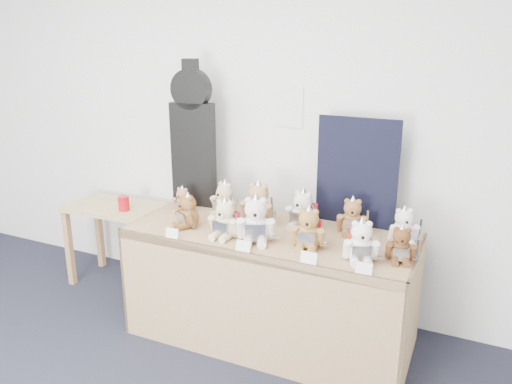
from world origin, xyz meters
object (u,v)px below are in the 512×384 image
at_px(display_table, 266,259).
at_px(teddy_back_right, 352,218).
at_px(teddy_back_far_left, 183,201).
at_px(red_cup, 124,203).
at_px(teddy_back_centre_left, 258,205).
at_px(guitar_case, 193,136).
at_px(teddy_front_far_left, 188,212).
at_px(side_table, 118,219).
at_px(teddy_front_far_right, 361,243).
at_px(teddy_back_left, 225,201).
at_px(teddy_front_left, 225,220).
at_px(teddy_front_end, 401,246).
at_px(teddy_front_centre, 256,222).
at_px(teddy_back_centre_right, 302,211).
at_px(teddy_front_right, 308,230).
at_px(teddy_back_end, 403,227).

xyz_separation_m(display_table, teddy_back_right, (0.49, 0.27, 0.27)).
relative_size(teddy_back_right, teddy_back_far_left, 1.28).
relative_size(red_cup, teddy_back_far_left, 0.56).
bearing_deg(teddy_back_centre_left, teddy_back_far_left, -179.39).
height_order(guitar_case, teddy_front_far_left, guitar_case).
relative_size(side_table, teddy_front_far_right, 3.06).
height_order(teddy_back_left, teddy_back_right, teddy_back_left).
height_order(display_table, teddy_back_far_left, teddy_back_far_left).
bearing_deg(guitar_case, display_table, -30.49).
xyz_separation_m(teddy_front_left, teddy_front_end, (1.08, 0.10, -0.02)).
relative_size(teddy_front_left, teddy_back_far_left, 1.35).
bearing_deg(teddy_front_centre, red_cup, 144.41).
bearing_deg(teddy_front_centre, teddy_back_far_left, 137.30).
height_order(teddy_front_centre, teddy_back_far_left, teddy_front_centre).
bearing_deg(teddy_back_centre_left, display_table, -52.64).
xyz_separation_m(guitar_case, teddy_back_centre_right, (0.92, -0.13, -0.41)).
xyz_separation_m(teddy_front_left, teddy_front_right, (0.54, 0.06, 0.00)).
distance_m(teddy_front_far_left, teddy_back_far_left, 0.32).
distance_m(guitar_case, teddy_front_far_left, 0.65).
height_order(red_cup, teddy_back_far_left, teddy_back_far_left).
height_order(teddy_back_left, teddy_back_centre_left, teddy_back_centre_left).
xyz_separation_m(teddy_front_centre, teddy_back_left, (-0.40, 0.33, -0.02)).
bearing_deg(side_table, teddy_front_left, -21.47).
bearing_deg(teddy_front_far_right, teddy_back_right, 92.47).
bearing_deg(guitar_case, teddy_back_far_left, -91.49).
distance_m(display_table, red_cup, 1.36).
height_order(teddy_back_left, teddy_back_end, teddy_back_left).
height_order(teddy_front_left, teddy_back_end, teddy_front_left).
bearing_deg(side_table, teddy_back_left, -7.06).
distance_m(guitar_case, red_cup, 0.82).
relative_size(guitar_case, teddy_front_right, 3.79).
height_order(teddy_back_left, teddy_back_centre_right, teddy_back_centre_right).
height_order(red_cup, teddy_front_centre, teddy_front_centre).
distance_m(red_cup, teddy_front_far_left, 0.87).
bearing_deg(side_table, teddy_front_end, -10.64).
bearing_deg(guitar_case, teddy_front_far_left, -69.09).
height_order(teddy_front_right, teddy_back_centre_left, teddy_back_centre_left).
xyz_separation_m(guitar_case, teddy_front_far_left, (0.22, -0.44, -0.43)).
xyz_separation_m(teddy_front_right, teddy_back_far_left, (-1.06, 0.24, -0.03)).
bearing_deg(teddy_front_end, teddy_front_left, 173.23).
bearing_deg(teddy_back_centre_right, teddy_back_centre_left, -161.66).
height_order(teddy_front_centre, teddy_back_left, teddy_front_centre).
xyz_separation_m(teddy_front_right, teddy_back_centre_right, (-0.15, 0.30, 0.00)).
bearing_deg(teddy_back_right, side_table, 167.00).
xyz_separation_m(display_table, teddy_back_centre_right, (0.16, 0.22, 0.29)).
relative_size(teddy_front_far_right, teddy_back_left, 0.97).
relative_size(teddy_back_centre_left, teddy_back_far_left, 1.56).
relative_size(teddy_front_far_right, teddy_back_centre_left, 0.85).
xyz_separation_m(teddy_front_far_left, teddy_back_end, (1.36, 0.33, 0.00)).
height_order(guitar_case, teddy_back_centre_right, guitar_case).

